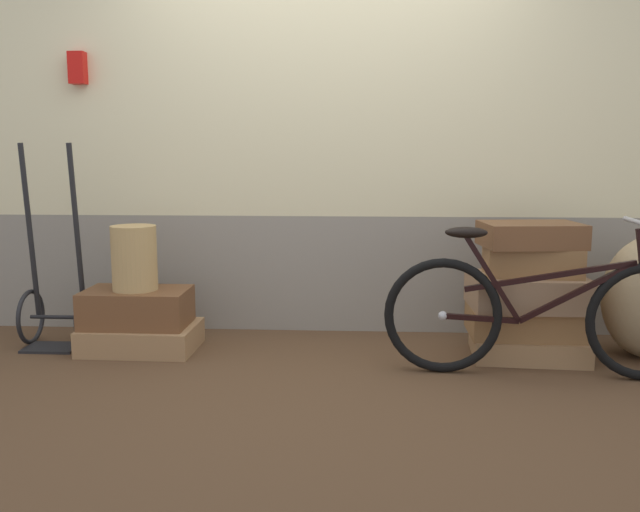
{
  "coord_description": "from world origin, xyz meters",
  "views": [
    {
      "loc": [
        0.21,
        -3.6,
        1.18
      ],
      "look_at": [
        -0.0,
        0.15,
        0.6
      ],
      "focal_mm": 37.89,
      "sensor_mm": 36.0,
      "label": 1
    }
  ],
  "objects_px": {
    "suitcase_1": "(137,307)",
    "suitcase_6": "(531,235)",
    "suitcase_3": "(523,321)",
    "luggage_trolley": "(57,302)",
    "wicker_basket": "(134,258)",
    "suitcase_4": "(527,292)",
    "suitcase_0": "(141,337)",
    "suitcase_5": "(532,261)",
    "bicycle": "(542,314)",
    "suitcase_2": "(528,346)"
  },
  "relations": [
    {
      "from": "suitcase_3",
      "to": "bicycle",
      "type": "bearing_deg",
      "value": -87.39
    },
    {
      "from": "suitcase_5",
      "to": "luggage_trolley",
      "type": "bearing_deg",
      "value": -177.8
    },
    {
      "from": "suitcase_0",
      "to": "suitcase_6",
      "type": "relative_size",
      "value": 1.23
    },
    {
      "from": "suitcase_2",
      "to": "suitcase_1",
      "type": "bearing_deg",
      "value": -176.31
    },
    {
      "from": "suitcase_2",
      "to": "bicycle",
      "type": "xyz_separation_m",
      "value": [
        -0.02,
        -0.35,
        0.27
      ]
    },
    {
      "from": "suitcase_0",
      "to": "suitcase_4",
      "type": "distance_m",
      "value": 2.28
    },
    {
      "from": "suitcase_2",
      "to": "bicycle",
      "type": "relative_size",
      "value": 0.38
    },
    {
      "from": "suitcase_1",
      "to": "suitcase_4",
      "type": "xyz_separation_m",
      "value": [
        2.28,
        -0.03,
        0.13
      ]
    },
    {
      "from": "suitcase_1",
      "to": "suitcase_5",
      "type": "xyz_separation_m",
      "value": [
        2.31,
        0.01,
        0.3
      ]
    },
    {
      "from": "wicker_basket",
      "to": "luggage_trolley",
      "type": "distance_m",
      "value": 0.6
    },
    {
      "from": "suitcase_0",
      "to": "bicycle",
      "type": "height_order",
      "value": "bicycle"
    },
    {
      "from": "suitcase_0",
      "to": "suitcase_3",
      "type": "distance_m",
      "value": 2.26
    },
    {
      "from": "suitcase_3",
      "to": "luggage_trolley",
      "type": "xyz_separation_m",
      "value": [
        -2.8,
        0.09,
        0.06
      ]
    },
    {
      "from": "suitcase_4",
      "to": "wicker_basket",
      "type": "relative_size",
      "value": 1.66
    },
    {
      "from": "suitcase_3",
      "to": "suitcase_6",
      "type": "distance_m",
      "value": 0.5
    },
    {
      "from": "bicycle",
      "to": "wicker_basket",
      "type": "bearing_deg",
      "value": 171.13
    },
    {
      "from": "suitcase_1",
      "to": "luggage_trolley",
      "type": "bearing_deg",
      "value": 171.75
    },
    {
      "from": "suitcase_0",
      "to": "luggage_trolley",
      "type": "relative_size",
      "value": 0.54
    },
    {
      "from": "luggage_trolley",
      "to": "wicker_basket",
      "type": "bearing_deg",
      "value": -8.81
    },
    {
      "from": "suitcase_0",
      "to": "luggage_trolley",
      "type": "xyz_separation_m",
      "value": [
        -0.54,
        0.08,
        0.19
      ]
    },
    {
      "from": "suitcase_3",
      "to": "suitcase_2",
      "type": "bearing_deg",
      "value": 3.3
    },
    {
      "from": "suitcase_1",
      "to": "suitcase_6",
      "type": "relative_size",
      "value": 1.14
    },
    {
      "from": "bicycle",
      "to": "suitcase_6",
      "type": "bearing_deg",
      "value": 88.43
    },
    {
      "from": "bicycle",
      "to": "suitcase_1",
      "type": "bearing_deg",
      "value": 171.07
    },
    {
      "from": "luggage_trolley",
      "to": "bicycle",
      "type": "distance_m",
      "value": 2.84
    },
    {
      "from": "suitcase_6",
      "to": "wicker_basket",
      "type": "xyz_separation_m",
      "value": [
        -2.29,
        0.01,
        -0.15
      ]
    },
    {
      "from": "suitcase_4",
      "to": "suitcase_5",
      "type": "distance_m",
      "value": 0.18
    },
    {
      "from": "suitcase_2",
      "to": "wicker_basket",
      "type": "distance_m",
      "value": 2.36
    },
    {
      "from": "suitcase_3",
      "to": "wicker_basket",
      "type": "xyz_separation_m",
      "value": [
        -2.28,
        0.01,
        0.35
      ]
    },
    {
      "from": "suitcase_3",
      "to": "luggage_trolley",
      "type": "bearing_deg",
      "value": 179.3
    },
    {
      "from": "suitcase_3",
      "to": "suitcase_4",
      "type": "xyz_separation_m",
      "value": [
        0.01,
        -0.01,
        0.18
      ]
    },
    {
      "from": "suitcase_4",
      "to": "suitcase_2",
      "type": "bearing_deg",
      "value": 30.38
    },
    {
      "from": "luggage_trolley",
      "to": "suitcase_5",
      "type": "bearing_deg",
      "value": -1.48
    },
    {
      "from": "wicker_basket",
      "to": "bicycle",
      "type": "distance_m",
      "value": 2.32
    },
    {
      "from": "suitcase_4",
      "to": "suitcase_6",
      "type": "relative_size",
      "value": 1.18
    },
    {
      "from": "suitcase_4",
      "to": "suitcase_0",
      "type": "bearing_deg",
      "value": 178.1
    },
    {
      "from": "suitcase_6",
      "to": "luggage_trolley",
      "type": "relative_size",
      "value": 0.44
    },
    {
      "from": "suitcase_0",
      "to": "suitcase_1",
      "type": "bearing_deg",
      "value": -174.2
    },
    {
      "from": "suitcase_3",
      "to": "suitcase_4",
      "type": "height_order",
      "value": "suitcase_4"
    },
    {
      "from": "wicker_basket",
      "to": "suitcase_0",
      "type": "bearing_deg",
      "value": 9.67
    },
    {
      "from": "suitcase_1",
      "to": "suitcase_4",
      "type": "relative_size",
      "value": 0.97
    },
    {
      "from": "suitcase_5",
      "to": "suitcase_1",
      "type": "bearing_deg",
      "value": -176.17
    },
    {
      "from": "suitcase_1",
      "to": "wicker_basket",
      "type": "relative_size",
      "value": 1.6
    },
    {
      "from": "luggage_trolley",
      "to": "bicycle",
      "type": "height_order",
      "value": "luggage_trolley"
    },
    {
      "from": "suitcase_0",
      "to": "suitcase_3",
      "type": "xyz_separation_m",
      "value": [
        2.25,
        -0.01,
        0.14
      ]
    },
    {
      "from": "suitcase_0",
      "to": "luggage_trolley",
      "type": "distance_m",
      "value": 0.58
    },
    {
      "from": "suitcase_3",
      "to": "suitcase_0",
      "type": "bearing_deg",
      "value": -179.17
    },
    {
      "from": "suitcase_1",
      "to": "suitcase_4",
      "type": "bearing_deg",
      "value": -0.33
    },
    {
      "from": "suitcase_5",
      "to": "bicycle",
      "type": "relative_size",
      "value": 0.31
    },
    {
      "from": "suitcase_2",
      "to": "luggage_trolley",
      "type": "xyz_separation_m",
      "value": [
        -2.83,
        0.09,
        0.21
      ]
    }
  ]
}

